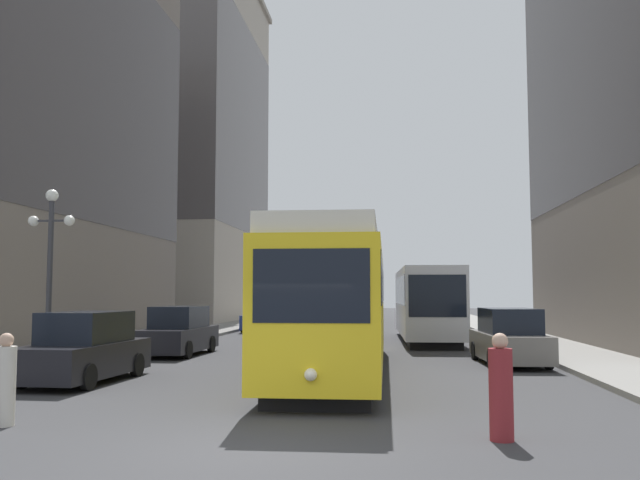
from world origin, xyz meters
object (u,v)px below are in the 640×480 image
at_px(parked_car_left_mid, 261,317).
at_px(parked_car_right_far, 509,338).
at_px(parked_car_left_far, 85,349).
at_px(pedestrian_crossing_far, 501,390).
at_px(lamp_post_left_near, 50,249).
at_px(pedestrian_crossing_near, 5,382).
at_px(streetcar, 339,300).
at_px(transit_bus, 426,301).
at_px(parked_car_left_near, 179,332).

distance_m(parked_car_left_mid, parked_car_right_far, 21.89).
height_order(parked_car_right_far, parked_car_left_far, same).
bearing_deg(parked_car_right_far, pedestrian_crossing_far, 77.00).
xyz_separation_m(pedestrian_crossing_far, lamp_post_left_near, (-11.56, 7.69, 2.80)).
bearing_deg(pedestrian_crossing_near, lamp_post_left_near, 150.71).
bearing_deg(pedestrian_crossing_near, parked_car_right_far, 84.77).
bearing_deg(parked_car_left_mid, streetcar, -75.85).
bearing_deg(lamp_post_left_near, pedestrian_crossing_far, -33.64).
relative_size(pedestrian_crossing_near, lamp_post_left_near, 0.31).
bearing_deg(parked_car_right_far, lamp_post_left_near, 13.40).
bearing_deg(streetcar, parked_car_right_far, 25.65).
distance_m(pedestrian_crossing_far, lamp_post_left_near, 14.17).
xyz_separation_m(streetcar, parked_car_right_far, (5.36, 2.62, -1.26)).
bearing_deg(transit_bus, streetcar, -105.06).
relative_size(streetcar, pedestrian_crossing_far, 9.00).
xyz_separation_m(parked_car_right_far, lamp_post_left_near, (-13.67, -3.95, 2.74)).
bearing_deg(pedestrian_crossing_near, pedestrian_crossing_far, 35.54).
bearing_deg(lamp_post_left_near, streetcar, 9.09).
distance_m(parked_car_left_near, parked_car_left_far, 7.86).
xyz_separation_m(parked_car_left_mid, pedestrian_crossing_far, (9.66, -30.10, -0.07)).
height_order(transit_bus, pedestrian_crossing_far, transit_bus).
relative_size(parked_car_left_near, pedestrian_crossing_near, 2.87).
relative_size(parked_car_left_mid, lamp_post_left_near, 0.96).
bearing_deg(parked_car_right_far, parked_car_left_mid, -60.19).
relative_size(pedestrian_crossing_far, lamp_post_left_near, 0.32).
bearing_deg(pedestrian_crossing_far, streetcar, -144.46).
xyz_separation_m(parked_car_left_near, parked_car_left_far, (0.00, -7.86, -0.00)).
height_order(pedestrian_crossing_far, lamp_post_left_near, lamp_post_left_near).
distance_m(parked_car_left_near, parked_car_left_mid, 16.21).
bearing_deg(streetcar, pedestrian_crossing_near, -121.12).
xyz_separation_m(parked_car_left_near, pedestrian_crossing_near, (1.24, -13.58, -0.10)).
distance_m(parked_car_left_far, pedestrian_crossing_near, 5.85).
bearing_deg(parked_car_right_far, transit_bus, -81.70).
bearing_deg(parked_car_left_mid, parked_car_left_far, -92.77).
distance_m(transit_bus, parked_car_left_near, 12.96).
bearing_deg(lamp_post_left_near, parked_car_left_mid, 85.16).
bearing_deg(streetcar, lamp_post_left_near, -171.35).
distance_m(parked_car_left_near, parked_car_right_far, 11.98).
relative_size(streetcar, transit_bus, 1.26).
height_order(transit_bus, parked_car_left_mid, transit_bus).
distance_m(parked_car_left_mid, pedestrian_crossing_near, 29.81).
bearing_deg(pedestrian_crossing_far, parked_car_left_mid, -146.47).
height_order(parked_car_left_mid, pedestrian_crossing_near, parked_car_left_mid).
height_order(parked_car_left_near, lamp_post_left_near, lamp_post_left_near).
xyz_separation_m(parked_car_left_far, lamp_post_left_near, (-1.90, 1.67, 2.74)).
relative_size(streetcar, pedestrian_crossing_near, 9.37).
xyz_separation_m(parked_car_left_mid, pedestrian_crossing_near, (1.24, -29.79, -0.10)).
bearing_deg(parked_car_right_far, parked_car_left_far, 22.79).
xyz_separation_m(pedestrian_crossing_near, lamp_post_left_near, (-3.14, 7.38, 2.83)).
bearing_deg(lamp_post_left_near, parked_car_left_far, -41.22).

